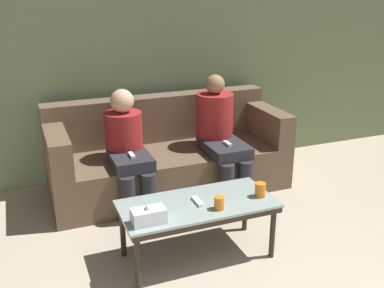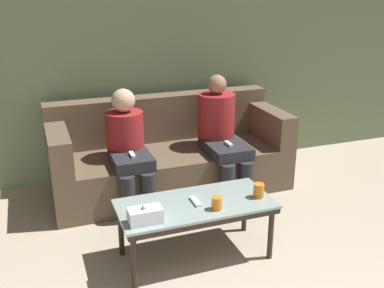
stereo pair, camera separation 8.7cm
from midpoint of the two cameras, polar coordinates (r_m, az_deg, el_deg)
wall_back at (r=4.57m, az=-5.97°, el=12.12°), size 12.00×0.06×2.60m
couch at (r=4.35m, az=-3.70°, el=-1.59°), size 2.23×0.86×0.86m
coffee_table at (r=3.21m, az=-0.07°, el=-8.17°), size 1.10×0.52×0.44m
cup_near_left at (r=3.09m, az=2.67°, el=-7.49°), size 0.07×0.07×0.09m
cup_near_right at (r=3.29m, az=7.91°, el=-5.79°), size 0.08×0.08×0.10m
tissue_box at (r=2.94m, az=-6.40°, el=-9.06°), size 0.22×0.12×0.13m
game_remote at (r=3.19m, az=-0.08°, el=-7.31°), size 0.04×0.15×0.02m
seated_person_left_end at (r=3.96m, az=-8.86°, el=-0.26°), size 0.33×0.66×1.04m
seated_person_mid_left at (r=4.22m, az=2.88°, el=1.61°), size 0.35×0.72×1.10m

